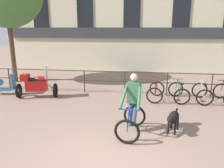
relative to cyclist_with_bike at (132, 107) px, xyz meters
name	(u,v)px	position (x,y,z in m)	size (l,w,h in m)	color
ground_plane	(107,159)	(-0.50, -1.44, -0.76)	(60.00, 60.00, 0.00)	#8E7060
canal_railing	(125,79)	(-0.50, 3.76, -0.05)	(15.05, 0.05, 1.05)	#2D2B28
cyclist_with_bike	(132,107)	(0.00, 0.00, 0.00)	(0.84, 1.26, 1.70)	black
dog	(173,118)	(1.16, 0.14, -0.32)	(0.48, 0.97, 0.64)	black
parked_motorcycle	(36,85)	(-4.22, 2.72, -0.20)	(1.76, 0.91, 1.35)	black
parked_bicycle_near_lamp	(156,91)	(0.86, 3.11, -0.41)	(0.83, 1.20, 0.86)	black
parked_bicycle_mid_left	(179,92)	(1.78, 3.11, -0.41)	(0.75, 1.16, 0.86)	black
parked_bicycle_mid_right	(202,93)	(2.71, 3.11, -0.41)	(0.73, 1.15, 0.86)	black
parked_scooter	(3,85)	(-5.91, 2.94, -0.30)	(1.33, 0.60, 0.96)	black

